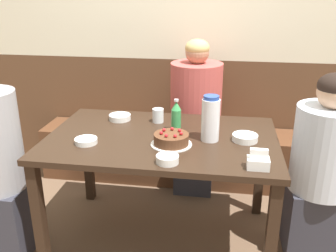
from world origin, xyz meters
name	(u,v)px	position (x,y,z in m)	size (l,w,h in m)	color
ground_plane	(162,236)	(0.00, 0.00, 0.00)	(12.00, 12.00, 0.00)	brown
back_wall	(183,29)	(0.00, 1.05, 1.25)	(4.80, 0.04, 2.50)	brown
bench_seat	(179,155)	(0.00, 0.83, 0.22)	(2.33, 0.38, 0.44)	#56331E
dining_table	(162,149)	(0.00, 0.00, 0.64)	(1.38, 0.89, 0.73)	black
birthday_cake	(171,139)	(0.08, -0.12, 0.76)	(0.24, 0.24, 0.09)	white
water_pitcher	(211,119)	(0.29, -0.01, 0.86)	(0.11, 0.11, 0.27)	white
soju_bottle	(176,116)	(0.07, 0.10, 0.83)	(0.06, 0.06, 0.21)	#388E4C
napkin_holder	(258,161)	(0.54, -0.34, 0.77)	(0.11, 0.08, 0.11)	white
bowl_soup_white	(167,159)	(0.09, -0.35, 0.75)	(0.12, 0.12, 0.04)	white
bowl_rice_small	(120,117)	(-0.33, 0.25, 0.75)	(0.15, 0.15, 0.04)	white
bowl_side_dish	(86,141)	(-0.42, -0.17, 0.74)	(0.13, 0.13, 0.03)	white
bowl_sauce_shallow	(245,138)	(0.49, 0.01, 0.75)	(0.15, 0.15, 0.04)	white
glass_water_tall	(158,115)	(-0.07, 0.25, 0.77)	(0.07, 0.07, 0.09)	silver
person_teal_shirt	(322,171)	(0.95, 0.01, 0.57)	(0.38, 0.38, 1.15)	#33333D
person_grey_tee	(195,118)	(0.15, 0.71, 0.61)	(0.39, 0.39, 1.22)	#33333D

